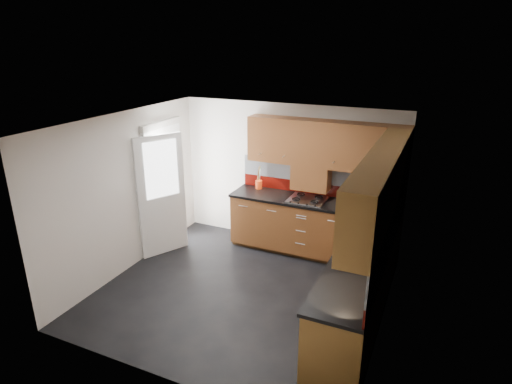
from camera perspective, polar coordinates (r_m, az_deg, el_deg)
The scene contains 14 objects.
room at distance 5.53m, azimuth -2.05°, elevation 0.01°, with size 4.00×3.80×2.64m.
base_cabinets at distance 6.25m, azimuth 9.95°, elevation -8.50°, with size 2.70×3.20×0.95m.
countertop at distance 6.03m, azimuth 10.07°, elevation -4.50°, with size 2.72×3.22×0.04m.
backsplash at distance 6.08m, azimuth 12.79°, elevation -1.53°, with size 2.70×3.20×0.54m.
upper_cabinets at distance 5.75m, azimuth 12.50°, elevation 3.89°, with size 2.50×3.20×0.72m.
extractor_hood at distance 6.89m, azimuth 7.37°, elevation 1.98°, with size 0.60×0.33×0.40m, color brown.
glass_cabinet at distance 5.95m, azimuth 17.64°, elevation 4.21°, with size 0.32×0.80×0.66m.
back_door at distance 7.18m, azimuth -12.18°, elevation 0.34°, with size 0.42×1.19×2.04m.
gas_hob at distance 6.85m, azimuth 6.84°, elevation -0.99°, with size 0.58×0.51×0.05m.
utensil_pot at distance 7.31m, azimuth 0.38°, elevation 1.16°, with size 0.12×0.12×0.41m.
toaster at distance 6.73m, azimuth 17.88°, elevation -1.48°, with size 0.31×0.24×0.20m.
food_processor at distance 6.11m, azimuth 15.97°, elevation -2.90°, with size 0.20×0.20×0.33m.
paper_towel at distance 5.64m, azimuth 15.91°, elevation -5.07°, with size 0.13×0.13×0.27m, color white.
orange_cloth at distance 6.27m, azimuth 15.69°, elevation -3.70°, with size 0.13×0.11×0.01m, color #F33D1B.
Camera 1 is at (2.32, -4.66, 3.37)m, focal length 30.00 mm.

